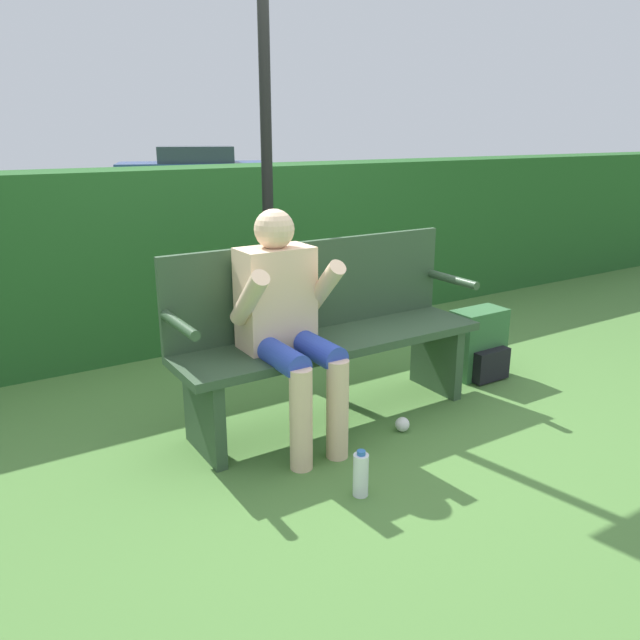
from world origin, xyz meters
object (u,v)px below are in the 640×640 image
Objects in this scene: backpack at (479,345)px; water_bottle at (361,474)px; park_bench at (326,331)px; signpost at (267,133)px; parked_car at (196,170)px; person_seated at (286,316)px.

backpack reaches higher than water_bottle.
park_bench is 0.64× the size of signpost.
parked_car reaches higher than park_bench.
backpack is (1.17, -0.05, -0.29)m from park_bench.
water_bottle is (0.00, -0.66, -0.57)m from person_seated.
park_bench is at bearing 67.55° from water_bottle.
person_seated reaches higher than water_bottle.
person_seated is at bearing -157.73° from park_bench.
person_seated is at bearing 90.01° from water_bottle.
parked_car is (4.44, 13.20, 0.08)m from park_bench.
water_bottle is at bearing -89.99° from person_seated.
signpost is at bearing 145.50° from backpack.
park_bench reaches higher than water_bottle.
backpack is 0.10× the size of parked_car.
parked_car is (4.76, 13.33, -0.09)m from person_seated.
signpost is 13.26m from parked_car.
person_seated is at bearing -112.87° from signpost.
park_bench is 1.20m from backpack.
parked_car is at bearing 70.33° from person_seated.
person_seated is 1.29m from signpost.
signpost is (-1.13, 0.78, 1.34)m from backpack.
backpack is at bearing -34.50° from signpost.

